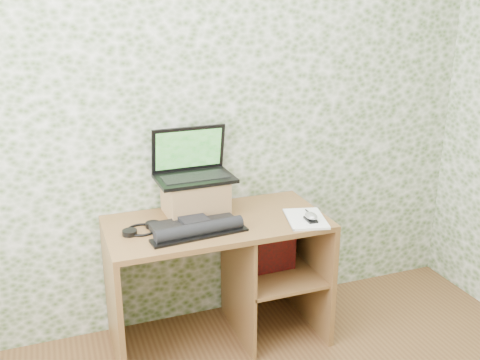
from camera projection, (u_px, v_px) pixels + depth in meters
name	position (u px, v px, depth m)	size (l,w,h in m)	color
wall_back	(199.00, 111.00, 3.02)	(3.50, 3.50, 0.00)	silver
desk	(229.00, 260.00, 3.05)	(1.20, 0.60, 0.75)	brown
riser	(195.00, 197.00, 2.99)	(0.33, 0.28, 0.20)	olive
laptop	(192.00, 166.00, 2.98)	(0.43, 0.31, 0.28)	black
keyboard	(196.00, 227.00, 2.78)	(0.52, 0.30, 0.07)	black
headphones	(141.00, 229.00, 2.79)	(0.21, 0.21, 0.03)	black
notepad	(306.00, 219.00, 2.93)	(0.20, 0.29, 0.01)	white
mouse	(311.00, 218.00, 2.88)	(0.06, 0.10, 0.03)	#B1B1B4
pen	(311.00, 214.00, 2.97)	(0.01, 0.01, 0.13)	black
red_box	(275.00, 247.00, 3.10)	(0.24, 0.08, 0.29)	maroon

